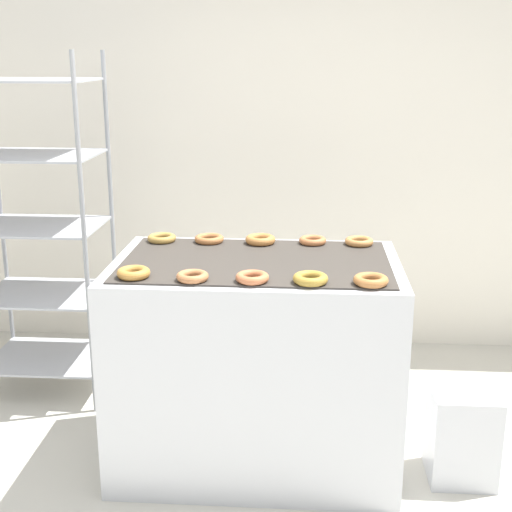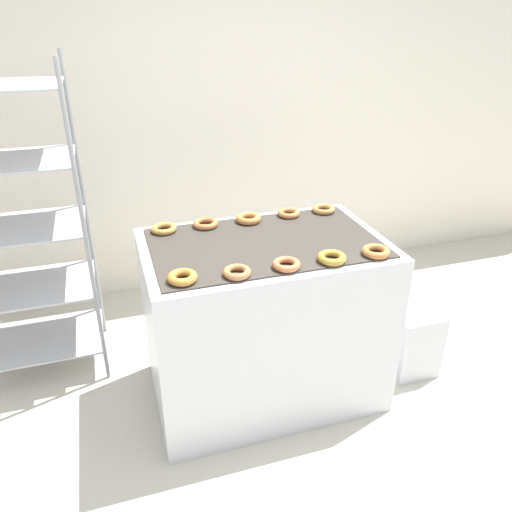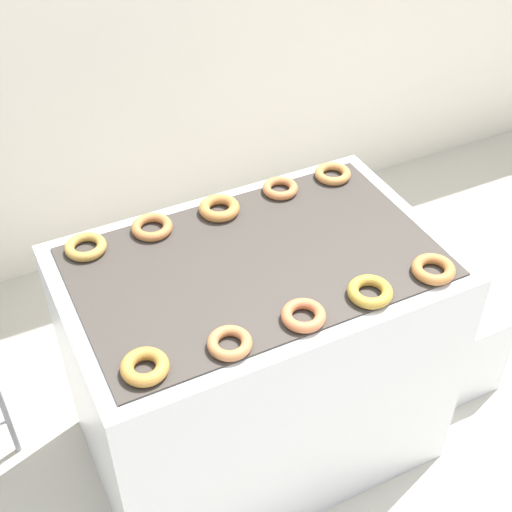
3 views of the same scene
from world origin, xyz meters
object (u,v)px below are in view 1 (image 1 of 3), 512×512
Objects in this scene: glaze_bin at (462,434)px; donut_far_left at (209,239)px; donut_near_left at (192,276)px; donut_near_right at (310,279)px; baking_rack_cart at (40,227)px; donut_far_leftmost at (162,238)px; donut_near_leftmost at (133,273)px; donut_far_rightmost at (359,241)px; donut_far_center at (260,240)px; donut_near_rightmost at (371,280)px; donut_near_center at (252,277)px; fryer_machine at (256,362)px; donut_far_right at (313,240)px.

donut_far_left reaches higher than glaze_bin.
donut_near_left is 0.92× the size of donut_near_right.
donut_far_leftmost is (0.74, -0.34, 0.04)m from baking_rack_cart.
donut_near_leftmost reaches higher than glaze_bin.
donut_near_left is at bearing -67.67° from donut_far_leftmost.
donut_far_leftmost and donut_far_rightmost have the same top height.
donut_near_leftmost is 0.58m from donut_far_leftmost.
donut_far_center is at bearing -178.68° from donut_far_rightmost.
donut_near_rightmost is 0.61m from donut_far_rightmost.
donut_near_left is 0.90× the size of donut_far_center.
glaze_bin is 0.99m from donut_far_rightmost.
donut_near_center is at bearing -50.77° from donut_far_leftmost.
donut_near_rightmost is (0.71, -0.00, 0.00)m from donut_near_left.
fryer_machine is at bearing 30.45° from donut_near_leftmost.
donut_near_rightmost is 1.13m from donut_far_leftmost.
fryer_machine is 1.45m from baking_rack_cart.
donut_far_center reaches higher than donut_far_left.
glaze_bin is 0.92m from donut_near_rightmost.
donut_near_center is 0.77m from donut_far_leftmost.
donut_near_leftmost is (-0.48, -0.28, 0.51)m from fryer_machine.
donut_far_left is at bearing 161.32° from glaze_bin.
donut_near_rightmost is 0.77m from donut_far_center.
donut_far_rightmost is at bearing 31.57° from donut_near_leftmost.
donut_near_left is (-1.17, -0.20, 0.78)m from glaze_bin.
donut_far_leftmost is at bearing -25.04° from baking_rack_cart.
donut_near_rightmost is at bearing -0.47° from donut_near_center.
fryer_machine is at bearing 147.40° from donut_near_rightmost.
baking_rack_cart reaches higher than donut_near_leftmost.
donut_near_center is 0.23m from donut_near_right.
donut_far_rightmost is at bearing 52.42° from donut_near_center.
baking_rack_cart is at bearing 136.21° from donut_near_left.
fryer_machine is 0.64m from donut_far_right.
donut_near_leftmost is at bearing 175.09° from donut_near_left.
fryer_machine is 9.19× the size of donut_far_leftmost.
donut_far_leftmost is at bearing 148.40° from fryer_machine.
fryer_machine is 0.59m from donut_near_center.
donut_near_right is 1.00× the size of donut_far_left.
fryer_machine is 9.01× the size of donut_near_right.
donut_near_center is at bearing -167.84° from glaze_bin.
glaze_bin is at bearing 24.05° from donut_near_rightmost.
donut_far_rightmost is at bearing 40.65° from donut_near_left.
donut_near_right reaches higher than fryer_machine.
donut_far_leftmost is at bearing 90.02° from donut_near_leftmost.
donut_far_right is (0.50, 0.01, -0.00)m from donut_far_left.
donut_far_center is at bearing 50.31° from donut_near_leftmost.
donut_near_center is (1.23, -0.94, 0.04)m from baking_rack_cart.
baking_rack_cart is 13.73× the size of donut_near_leftmost.
donut_near_right reaches higher than donut_near_left.
donut_near_left is (0.25, -0.02, -0.00)m from donut_near_leftmost.
donut_near_leftmost is at bearing -89.98° from donut_far_leftmost.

